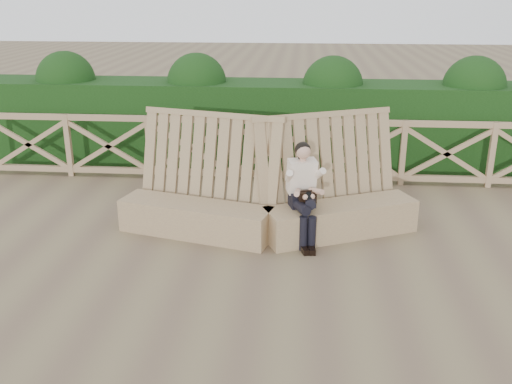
{
  "coord_description": "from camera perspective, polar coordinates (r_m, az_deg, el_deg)",
  "views": [
    {
      "loc": [
        0.5,
        -5.78,
        3.12
      ],
      "look_at": [
        -0.03,
        0.4,
        0.9
      ],
      "focal_mm": 40.0,
      "sensor_mm": 36.0,
      "label": 1
    }
  ],
  "objects": [
    {
      "name": "ground",
      "position": [
        6.59,
        -0.03,
        -8.58
      ],
      "size": [
        60.0,
        60.0,
        0.0
      ],
      "primitive_type": "plane",
      "color": "brown",
      "rests_on": "ground"
    },
    {
      "name": "guardrail",
      "position": [
        9.64,
        1.76,
        4.23
      ],
      "size": [
        10.1,
        0.09,
        1.1
      ],
      "color": "#9D7C5B",
      "rests_on": "ground"
    },
    {
      "name": "woman",
      "position": [
        7.31,
        4.78,
        0.31
      ],
      "size": [
        0.45,
        0.8,
        1.3
      ],
      "rotation": [
        0.0,
        0.0,
        0.3
      ],
      "color": "black",
      "rests_on": "ground"
    },
    {
      "name": "hedge",
      "position": [
        10.76,
        2.13,
        6.93
      ],
      "size": [
        12.0,
        1.2,
        1.5
      ],
      "primitive_type": "cube",
      "color": "black",
      "rests_on": "ground"
    },
    {
      "name": "bench",
      "position": [
        7.62,
        1.22,
        -1.27
      ],
      "size": [
        4.02,
        1.54,
        1.57
      ],
      "rotation": [
        0.0,
        0.0,
        0.02
      ],
      "color": "#8D6D50",
      "rests_on": "ground"
    }
  ]
}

